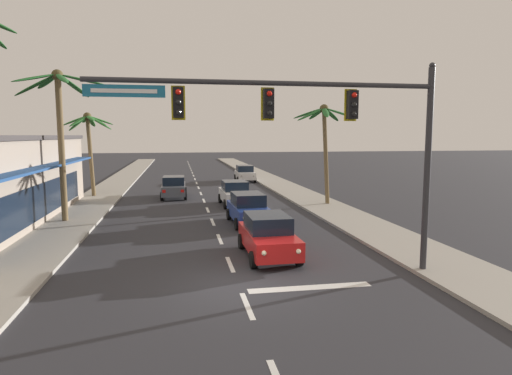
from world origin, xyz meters
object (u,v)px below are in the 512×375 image
object	(u,v)px
sedan_third_in_queue	(248,208)
palm_left_second	(59,112)
sedan_oncoming_far	(174,187)
palm_left_third	(89,132)
sedan_fifth_in_queue	(235,193)
palm_right_second	(325,127)
sedan_parked_nearest_kerb	(245,173)
sedan_lead_at_stop_bar	(268,235)
traffic_signal_mast	(322,122)

from	to	relation	value
sedan_third_in_queue	palm_left_second	distance (m)	11.43
sedan_oncoming_far	palm_left_third	size ratio (longest dim) A/B	0.68
sedan_fifth_in_queue	palm_left_second	distance (m)	12.18
sedan_oncoming_far	palm_right_second	size ratio (longest dim) A/B	0.65
sedan_parked_nearest_kerb	palm_left_second	distance (m)	24.35
sedan_lead_at_stop_bar	palm_right_second	size ratio (longest dim) A/B	0.65
sedan_fifth_in_queue	traffic_signal_mast	bearing A→B (deg)	-87.26
traffic_signal_mast	sedan_lead_at_stop_bar	size ratio (longest dim) A/B	2.54
sedan_lead_at_stop_bar	sedan_parked_nearest_kerb	bearing A→B (deg)	83.07
sedan_fifth_in_queue	sedan_lead_at_stop_bar	bearing A→B (deg)	-91.67
sedan_third_in_queue	traffic_signal_mast	bearing A→B (deg)	-84.69
sedan_fifth_in_queue	palm_left_third	size ratio (longest dim) A/B	0.68
sedan_parked_nearest_kerb	sedan_lead_at_stop_bar	bearing A→B (deg)	-96.93
sedan_oncoming_far	palm_left_second	xyz separation A→B (m)	(-5.91, -8.84, 5.19)
sedan_fifth_in_queue	sedan_third_in_queue	bearing A→B (deg)	-91.04
sedan_lead_at_stop_bar	sedan_parked_nearest_kerb	world-z (taller)	same
sedan_parked_nearest_kerb	palm_left_third	xyz separation A→B (m)	(-13.57, -9.67, 4.23)
sedan_third_in_queue	sedan_parked_nearest_kerb	world-z (taller)	same
sedan_lead_at_stop_bar	palm_left_second	distance (m)	13.96
sedan_lead_at_stop_bar	palm_left_third	size ratio (longest dim) A/B	0.68
sedan_fifth_in_queue	palm_left_third	xyz separation A→B (m)	(-10.49, 5.73, 4.23)
sedan_third_in_queue	sedan_parked_nearest_kerb	bearing A→B (deg)	81.71
sedan_third_in_queue	palm_left_third	size ratio (longest dim) A/B	0.69
sedan_third_in_queue	sedan_fifth_in_queue	world-z (taller)	same
sedan_third_in_queue	sedan_parked_nearest_kerb	distance (m)	22.13
sedan_fifth_in_queue	palm_left_second	xyz separation A→B (m)	(-10.09, -4.42, 5.19)
sedan_fifth_in_queue	palm_left_third	world-z (taller)	palm_left_third
sedan_third_in_queue	sedan_fifth_in_queue	bearing A→B (deg)	88.96
sedan_oncoming_far	palm_right_second	xyz separation A→B (m)	(10.18, -5.64, 4.52)
traffic_signal_mast	sedan_third_in_queue	world-z (taller)	traffic_signal_mast
palm_left_second	traffic_signal_mast	bearing A→B (deg)	-46.84
sedan_lead_at_stop_bar	sedan_fifth_in_queue	world-z (taller)	same
sedan_third_in_queue	palm_right_second	size ratio (longest dim) A/B	0.65
sedan_lead_at_stop_bar	palm_right_second	distance (m)	14.14
traffic_signal_mast	palm_left_third	size ratio (longest dim) A/B	1.73
sedan_lead_at_stop_bar	palm_right_second	xyz separation A→B (m)	(6.38, 11.78, 4.52)
sedan_oncoming_far	palm_left_second	size ratio (longest dim) A/B	0.54
sedan_fifth_in_queue	sedan_parked_nearest_kerb	bearing A→B (deg)	78.71
traffic_signal_mast	sedan_fifth_in_queue	size ratio (longest dim) A/B	2.52
sedan_fifth_in_queue	palm_right_second	size ratio (longest dim) A/B	0.65
traffic_signal_mast	sedan_oncoming_far	distance (m)	21.45
traffic_signal_mast	palm_left_third	bearing A→B (deg)	117.39
sedan_third_in_queue	palm_left_second	xyz separation A→B (m)	(-9.97, 2.09, 5.19)
sedan_fifth_in_queue	palm_right_second	xyz separation A→B (m)	(6.00, -1.22, 4.52)
palm_left_second	sedan_fifth_in_queue	bearing A→B (deg)	23.64
palm_left_third	sedan_third_in_queue	bearing A→B (deg)	-49.70
traffic_signal_mast	sedan_parked_nearest_kerb	size ratio (longest dim) A/B	2.52
sedan_oncoming_far	sedan_parked_nearest_kerb	xyz separation A→B (m)	(7.25, 10.98, 0.00)
sedan_oncoming_far	palm_left_third	bearing A→B (deg)	168.28
traffic_signal_mast	palm_left_second	xyz separation A→B (m)	(-10.85, 11.57, 0.81)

